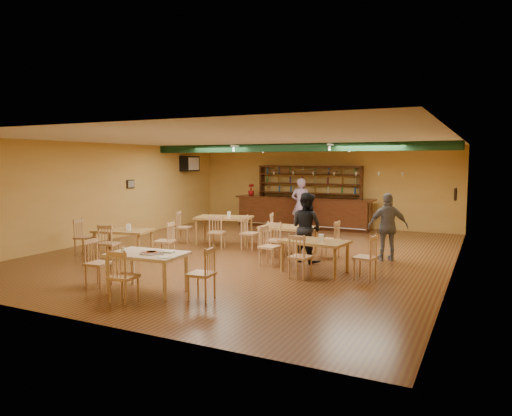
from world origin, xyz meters
The scene contains 23 objects.
floor centered at (0.00, 0.00, 0.00)m, with size 12.00×12.00×0.00m, color #572B19.
ceiling_beam centered at (0.00, 2.80, 2.87)m, with size 10.00×0.30×0.25m, color #103218.
track_rail_left centered at (-1.80, 3.40, 2.94)m, with size 0.05×2.50×0.05m, color white.
track_rail_right centered at (1.40, 3.40, 2.94)m, with size 0.05×2.50×0.05m, color white.
ac_unit centered at (-4.80, 4.20, 2.35)m, with size 0.34×0.70×0.48m, color white.
picture_left centered at (-4.97, 1.00, 1.70)m, with size 0.04×0.34×0.28m, color black.
picture_right centered at (4.97, 0.50, 1.70)m, with size 0.04×0.34×0.28m, color black.
bar_counter centered at (-0.47, 5.15, 0.56)m, with size 5.20×0.85×1.13m, color #33180A.
back_bar_hutch centered at (-0.47, 5.78, 1.14)m, with size 4.02×0.40×2.28m, color #33180A.
poinsettia centered at (-2.62, 5.15, 1.35)m, with size 0.25×0.25×0.45m, color #9E0E10.
dining_table_a centered at (-1.36, 0.91, 0.41)m, with size 1.62×0.97×0.81m, color olive.
dining_table_b centered at (0.91, 0.39, 0.36)m, with size 1.45×0.87×0.72m, color olive.
dining_table_c centered at (-2.71, -1.89, 0.35)m, with size 1.40×0.84×0.70m, color olive.
dining_table_d centered at (2.25, -1.33, 0.35)m, with size 1.42×0.85×0.71m, color olive.
near_table centered at (-0.01, -4.26, 0.37)m, with size 1.40×0.90×0.75m, color #C9AF86.
pizza_tray centered at (0.09, -4.26, 0.75)m, with size 0.40×0.40×0.01m, color silver.
parmesan_shaker centered at (-0.46, -4.41, 0.80)m, with size 0.07×0.07×0.11m, color #EAE5C6.
napkin_stack centered at (0.34, -4.06, 0.76)m, with size 0.20×0.15×0.03m, color white.
pizza_server centered at (0.24, -4.21, 0.76)m, with size 0.32×0.09×0.00m, color silver.
side_plate centered at (0.54, -4.46, 0.75)m, with size 0.22×0.22×0.01m, color white.
patron_bar centered at (-0.24, 4.33, 0.93)m, with size 0.68×0.45×1.87m, color #81499F.
patron_right_a centered at (1.71, -0.41, 0.85)m, with size 0.82×0.64×1.70m, color black.
patron_right_b centered at (3.45, 0.67, 0.84)m, with size 0.98×0.41×1.67m, color slate.
Camera 1 is at (5.66, -11.14, 2.44)m, focal length 33.22 mm.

